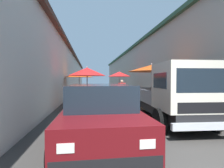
{
  "coord_description": "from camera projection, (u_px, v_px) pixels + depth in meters",
  "views": [
    {
      "loc": [
        -2.15,
        1.63,
        1.57
      ],
      "look_at": [
        9.01,
        0.12,
        1.3
      ],
      "focal_mm": 27.12,
      "sensor_mm": 36.0,
      "label": 1
    }
  ],
  "objects": [
    {
      "name": "fruit_stall_far_left",
      "position": [
        79.0,
        79.0,
        12.81
      ],
      "size": [
        2.19,
        2.19,
        2.17
      ],
      "color": "#9E9EA3",
      "rests_on": "ground"
    },
    {
      "name": "fruit_stall_near_left",
      "position": [
        151.0,
        76.0,
        8.96
      ],
      "size": [
        2.48,
        2.48,
        2.45
      ],
      "color": "#9E9EA3",
      "rests_on": "ground"
    },
    {
      "name": "building_left_whitewash",
      "position": [
        36.0,
        73.0,
        17.01
      ],
      "size": [
        49.8,
        7.5,
        4.6
      ],
      "color": "silver",
      "rests_on": "ground"
    },
    {
      "name": "ground",
      "position": [
        107.0,
        97.0,
        15.76
      ],
      "size": [
        90.0,
        90.0,
        0.0
      ],
      "primitive_type": "plane",
      "color": "#3D3A38"
    },
    {
      "name": "delivery_truck",
      "position": [
        177.0,
        96.0,
        5.75
      ],
      "size": [
        5.0,
        2.16,
        2.08
      ],
      "color": "black",
      "rests_on": "ground"
    },
    {
      "name": "building_right_concrete",
      "position": [
        166.0,
        69.0,
        18.85
      ],
      "size": [
        49.8,
        7.5,
        5.49
      ],
      "color": "#A39E93",
      "rests_on": "ground"
    },
    {
      "name": "parked_scooter",
      "position": [
        126.0,
        93.0,
        14.5
      ],
      "size": [
        1.68,
        0.51,
        1.14
      ],
      "color": "black",
      "rests_on": "ground"
    },
    {
      "name": "vendor_by_crates",
      "position": [
        122.0,
        89.0,
        12.91
      ],
      "size": [
        0.3,
        0.62,
        1.57
      ],
      "color": "#665B4C",
      "rests_on": "ground"
    },
    {
      "name": "fruit_stall_near_right",
      "position": [
        87.0,
        76.0,
        9.51
      ],
      "size": [
        2.11,
        2.11,
        2.35
      ],
      "color": "#9E9EA3",
      "rests_on": "ground"
    },
    {
      "name": "hatchback_car",
      "position": [
        100.0,
        112.0,
        4.36
      ],
      "size": [
        3.91,
        1.93,
        1.45
      ],
      "color": "#600F14",
      "rests_on": "ground"
    },
    {
      "name": "fruit_stall_far_right",
      "position": [
        119.0,
        77.0,
        16.76
      ],
      "size": [
        2.26,
        2.26,
        2.47
      ],
      "color": "#9E9EA3",
      "rests_on": "ground"
    }
  ]
}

